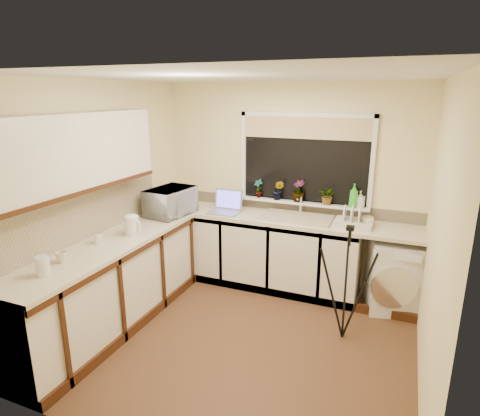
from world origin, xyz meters
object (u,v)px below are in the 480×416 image
Objects in this scene: steel_jar at (98,238)px; microwave at (171,202)px; plant_d at (328,196)px; soap_bottle_green at (354,196)px; kettle at (132,226)px; plant_a at (258,188)px; plant_c at (299,191)px; cup_left at (61,257)px; laptop at (226,206)px; plant_b at (278,190)px; soap_bottle_clear at (360,199)px; tripod at (346,284)px; cup_back at (368,222)px; dish_rack at (353,223)px; washing_machine at (395,275)px; glass_jug at (43,266)px.

microwave reaches higher than steel_jar.
plant_d is 0.30m from soap_bottle_green.
plant_a reaches higher than kettle.
plant_c is 2.71m from cup_left.
laptop is 0.67m from plant_b.
tripod is at bearing -88.20° from soap_bottle_clear.
tripod reaches higher than cup_back.
plant_c is (-0.69, 0.24, 0.25)m from dish_rack.
plant_b is 1.25× the size of soap_bottle_clear.
washing_machine is at bearing -11.44° from plant_c.
plant_a reaches higher than cup_left.
glass_jug is at bearing -124.36° from tripod.
soap_bottle_clear reaches higher than kettle.
washing_machine is at bearing 36.60° from cup_left.
dish_rack is 0.15m from cup_back.
tripod is 1.75m from plant_a.
glass_jug is at bearing -130.18° from soap_bottle_green.
plant_a reaches higher than microwave.
washing_machine is at bearing 0.50° from laptop.
dish_rack is 0.88m from tripod.
plant_a reaches higher than washing_machine.
dish_rack is at bearing -79.45° from soap_bottle_green.
plant_d reaches higher than glass_jug.
tripod is 1.20m from soap_bottle_green.
cup_left is (-1.87, -2.23, -0.21)m from plant_d.
cup_left is (-2.69, -2.00, 0.55)m from washing_machine.
soap_bottle_clear is 1.93× the size of cup_left.
cup_left is at bearing -130.00° from plant_d.
kettle is at bearing 86.66° from glass_jug.
plant_b reaches higher than cup_left.
cup_back is (2.22, 1.22, -0.04)m from kettle.
kettle reaches higher than steel_jar.
washing_machine is 3.71× the size of plant_d.
kettle is 1.68m from plant_a.
plant_b is at bearing 166.80° from dish_rack.
tripod is at bearing -85.16° from dish_rack.
plant_a is at bearing 171.28° from cup_back.
plant_a reaches higher than steel_jar.
kettle reaches higher than cup_back.
cup_back is (0.84, -0.19, -0.23)m from plant_c.
kettle is 0.37m from steel_jar.
steel_jar is 0.42× the size of plant_c.
soap_bottle_green is at bearing 49.82° from glass_jug.
plant_c is 0.89m from cup_back.
cup_left is (-1.51, -2.24, -0.24)m from plant_c.
laptop is at bearing -156.17° from plant_b.
glass_jug is 1.59× the size of cup_left.
plant_d reaches higher than microwave.
plant_d is at bearing 159.28° from cup_back.
washing_machine is at bearing -15.40° from plant_d.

